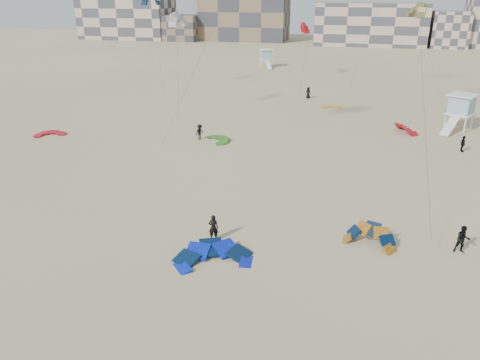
% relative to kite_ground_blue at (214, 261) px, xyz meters
% --- Properties ---
extents(ground, '(320.00, 320.00, 0.00)m').
position_rel_kite_ground_blue_xyz_m(ground, '(-0.31, -0.90, 0.00)').
color(ground, tan).
rests_on(ground, ground).
extents(kite_ground_blue, '(6.65, 6.78, 2.71)m').
position_rel_kite_ground_blue_xyz_m(kite_ground_blue, '(0.00, 0.00, 0.00)').
color(kite_ground_blue, '#0727F2').
rests_on(kite_ground_blue, ground).
extents(kite_ground_orange, '(4.16, 4.19, 3.37)m').
position_rel_kite_ground_blue_xyz_m(kite_ground_orange, '(9.42, 4.45, 0.00)').
color(kite_ground_orange, orange).
rests_on(kite_ground_orange, ground).
extents(kite_ground_red, '(4.53, 4.59, 0.77)m').
position_rel_kite_ground_blue_xyz_m(kite_ground_red, '(-26.48, 21.36, 0.00)').
color(kite_ground_red, '#BE080A').
rests_on(kite_ground_red, ground).
extents(kite_ground_green, '(4.77, 4.75, 0.90)m').
position_rel_kite_ground_blue_xyz_m(kite_ground_green, '(-6.91, 24.07, 0.00)').
color(kite_ground_green, '#3B851D').
rests_on(kite_ground_green, ground).
extents(kite_ground_red_far, '(4.63, 4.54, 3.16)m').
position_rel_kite_ground_blue_xyz_m(kite_ground_red_far, '(13.72, 32.73, 0.00)').
color(kite_ground_red_far, '#BE080A').
rests_on(kite_ground_red_far, ground).
extents(kite_ground_yellow, '(3.29, 3.41, 0.53)m').
position_rel_kite_ground_blue_xyz_m(kite_ground_yellow, '(4.22, 43.04, 0.00)').
color(kite_ground_yellow, gold).
rests_on(kite_ground_yellow, ground).
extents(kitesurfer_main, '(0.73, 0.53, 1.87)m').
position_rel_kite_ground_blue_xyz_m(kitesurfer_main, '(-0.78, 2.53, 0.94)').
color(kitesurfer_main, black).
rests_on(kitesurfer_main, ground).
extents(kitesurfer_b, '(0.97, 0.79, 1.87)m').
position_rel_kite_ground_blue_xyz_m(kitesurfer_b, '(15.14, 4.88, 0.93)').
color(kitesurfer_b, black).
rests_on(kitesurfer_b, ground).
extents(kitesurfer_c, '(1.14, 1.28, 1.73)m').
position_rel_kite_ground_blue_xyz_m(kitesurfer_c, '(-9.03, 24.06, 0.86)').
color(kitesurfer_c, black).
rests_on(kitesurfer_c, ground).
extents(kitesurfer_d, '(0.56, 1.05, 1.71)m').
position_rel_kite_ground_blue_xyz_m(kitesurfer_d, '(18.88, 26.60, 0.86)').
color(kitesurfer_d, black).
rests_on(kitesurfer_d, ground).
extents(kitesurfer_e, '(0.98, 0.78, 1.75)m').
position_rel_kite_ground_blue_xyz_m(kitesurfer_e, '(0.38, 48.53, 0.87)').
color(kitesurfer_e, black).
rests_on(kitesurfer_e, ground).
extents(kite_fly_grey, '(4.00, 8.74, 12.26)m').
position_rel_kite_ground_blue_xyz_m(kite_fly_grey, '(-14.72, 33.61, 12.05)').
color(kite_fly_grey, silver).
rests_on(kite_fly_grey, ground).
extents(kite_fly_olive, '(6.25, 14.55, 13.53)m').
position_rel_kite_ground_blue_xyz_m(kite_fly_olive, '(13.79, 38.91, 13.22)').
color(kite_fly_olive, olive).
rests_on(kite_fly_olive, ground).
extents(kite_fly_navy, '(6.29, 8.70, 14.22)m').
position_rel_kite_ground_blue_xyz_m(kite_fly_navy, '(-24.35, 47.20, 14.09)').
color(kite_fly_navy, '#051D3E').
rests_on(kite_fly_navy, ground).
extents(kite_fly_red, '(4.46, 12.06, 9.45)m').
position_rel_kite_ground_blue_xyz_m(kite_fly_red, '(-2.65, 65.77, 9.00)').
color(kite_fly_red, '#BE080A').
rests_on(kite_fly_red, ground).
extents(lifeguard_tower_near, '(4.13, 6.43, 4.28)m').
position_rel_kite_ground_blue_xyz_m(lifeguard_tower_near, '(19.90, 35.48, 2.12)').
color(lifeguard_tower_near, white).
rests_on(lifeguard_tower_near, ground).
extents(lifeguard_tower_far, '(3.56, 5.67, 3.80)m').
position_rel_kite_ground_blue_xyz_m(lifeguard_tower_far, '(-12.04, 77.48, 1.88)').
color(lifeguard_tower_far, white).
rests_on(lifeguard_tower_far, ground).
extents(condo_west_a, '(30.00, 15.00, 14.00)m').
position_rel_kite_ground_blue_xyz_m(condo_west_a, '(-70.31, 129.10, 7.00)').
color(condo_west_a, '#CAB094').
rests_on(condo_west_a, ground).
extents(condo_west_b, '(28.00, 14.00, 18.00)m').
position_rel_kite_ground_blue_xyz_m(condo_west_b, '(-30.31, 133.10, 9.00)').
color(condo_west_b, '#7B674A').
rests_on(condo_west_b, ground).
extents(condo_mid, '(32.00, 16.00, 12.00)m').
position_rel_kite_ground_blue_xyz_m(condo_mid, '(9.69, 129.10, 6.00)').
color(condo_mid, '#CAB094').
rests_on(condo_mid, ground).
extents(condo_fill_left, '(12.00, 10.00, 8.00)m').
position_rel_kite_ground_blue_xyz_m(condo_fill_left, '(-50.31, 127.10, 4.00)').
color(condo_fill_left, '#7B674A').
rests_on(condo_fill_left, ground).
extents(condo_fill_right, '(10.00, 10.00, 10.00)m').
position_rel_kite_ground_blue_xyz_m(condo_fill_right, '(31.69, 127.10, 5.00)').
color(condo_fill_right, '#CAB094').
rests_on(condo_fill_right, ground).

